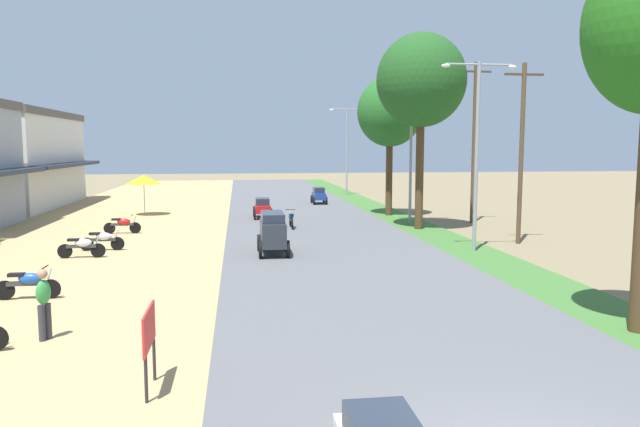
{
  "coord_description": "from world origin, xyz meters",
  "views": [
    {
      "loc": [
        -3.89,
        -6.9,
        4.4
      ],
      "look_at": [
        -0.37,
        18.59,
        1.49
      ],
      "focal_mm": 33.46,
      "sensor_mm": 36.0,
      "label": 1
    }
  ],
  "objects_px": {
    "parked_motorbike_third": "(82,245)",
    "utility_pole_far": "(474,140)",
    "street_signboard": "(149,334)",
    "streetlamp_mid": "(411,146)",
    "parked_motorbike_second": "(28,282)",
    "car_hatchback_blue": "(319,195)",
    "utility_pole_near": "(521,151)",
    "motorbike_ahead_second": "(291,219)",
    "median_tree_second": "(421,81)",
    "vendor_umbrella": "(144,180)",
    "streetlamp_near": "(477,143)",
    "median_tree_third": "(390,112)",
    "car_sedan_red": "(263,207)",
    "streetlamp_far": "(347,145)",
    "pedestrian_on_shoulder": "(44,301)",
    "car_van_charcoal": "(273,231)",
    "parked_motorbike_fifth": "(123,224)",
    "parked_motorbike_fourth": "(103,239)"
  },
  "relations": [
    {
      "from": "parked_motorbike_third",
      "to": "utility_pole_far",
      "type": "xyz_separation_m",
      "value": [
        19.33,
        8.49,
        4.16
      ]
    },
    {
      "from": "parked_motorbike_third",
      "to": "motorbike_ahead_second",
      "type": "distance_m",
      "value": 11.48
    },
    {
      "from": "parked_motorbike_third",
      "to": "utility_pole_far",
      "type": "height_order",
      "value": "utility_pole_far"
    },
    {
      "from": "car_van_charcoal",
      "to": "street_signboard",
      "type": "bearing_deg",
      "value": -102.61
    },
    {
      "from": "parked_motorbike_fifth",
      "to": "car_van_charcoal",
      "type": "distance_m",
      "value": 9.8
    },
    {
      "from": "parked_motorbike_second",
      "to": "car_hatchback_blue",
      "type": "relative_size",
      "value": 0.9
    },
    {
      "from": "parked_motorbike_third",
      "to": "median_tree_second",
      "type": "distance_m",
      "value": 18.12
    },
    {
      "from": "parked_motorbike_second",
      "to": "car_van_charcoal",
      "type": "height_order",
      "value": "car_van_charcoal"
    },
    {
      "from": "parked_motorbike_fifth",
      "to": "utility_pole_near",
      "type": "height_order",
      "value": "utility_pole_near"
    },
    {
      "from": "median_tree_second",
      "to": "streetlamp_near",
      "type": "relative_size",
      "value": 1.3
    },
    {
      "from": "parked_motorbike_second",
      "to": "street_signboard",
      "type": "relative_size",
      "value": 1.2
    },
    {
      "from": "street_signboard",
      "to": "car_hatchback_blue",
      "type": "bearing_deg",
      "value": 77.29
    },
    {
      "from": "street_signboard",
      "to": "utility_pole_far",
      "type": "height_order",
      "value": "utility_pole_far"
    },
    {
      "from": "car_sedan_red",
      "to": "car_van_charcoal",
      "type": "bearing_deg",
      "value": -90.44
    },
    {
      "from": "parked_motorbike_fourth",
      "to": "motorbike_ahead_second",
      "type": "distance_m",
      "value": 10.18
    },
    {
      "from": "utility_pole_far",
      "to": "motorbike_ahead_second",
      "type": "xyz_separation_m",
      "value": [
        -10.51,
        -1.14,
        -4.14
      ]
    },
    {
      "from": "vendor_umbrella",
      "to": "utility_pole_near",
      "type": "relative_size",
      "value": 0.31
    },
    {
      "from": "parked_motorbike_fifth",
      "to": "streetlamp_mid",
      "type": "distance_m",
      "value": 16.05
    },
    {
      "from": "street_signboard",
      "to": "motorbike_ahead_second",
      "type": "relative_size",
      "value": 0.83
    },
    {
      "from": "car_hatchback_blue",
      "to": "parked_motorbike_fourth",
      "type": "bearing_deg",
      "value": -121.87
    },
    {
      "from": "car_sedan_red",
      "to": "streetlamp_far",
      "type": "bearing_deg",
      "value": 63.82
    },
    {
      "from": "car_hatchback_blue",
      "to": "parked_motorbike_second",
      "type": "bearing_deg",
      "value": -114.13
    },
    {
      "from": "motorbike_ahead_second",
      "to": "median_tree_second",
      "type": "bearing_deg",
      "value": -10.1
    },
    {
      "from": "streetlamp_far",
      "to": "parked_motorbike_second",
      "type": "bearing_deg",
      "value": -113.99
    },
    {
      "from": "parked_motorbike_fifth",
      "to": "streetlamp_far",
      "type": "xyz_separation_m",
      "value": [
        15.41,
        22.23,
        3.97
      ]
    },
    {
      "from": "parked_motorbike_second",
      "to": "pedestrian_on_shoulder",
      "type": "height_order",
      "value": "pedestrian_on_shoulder"
    },
    {
      "from": "parked_motorbike_second",
      "to": "streetlamp_mid",
      "type": "distance_m",
      "value": 22.12
    },
    {
      "from": "median_tree_second",
      "to": "median_tree_third",
      "type": "bearing_deg",
      "value": 89.92
    },
    {
      "from": "vendor_umbrella",
      "to": "parked_motorbike_second",
      "type": "bearing_deg",
      "value": -90.24
    },
    {
      "from": "utility_pole_near",
      "to": "motorbike_ahead_second",
      "type": "distance_m",
      "value": 12.08
    },
    {
      "from": "median_tree_second",
      "to": "car_sedan_red",
      "type": "xyz_separation_m",
      "value": [
        -7.96,
        5.81,
        -6.98
      ]
    },
    {
      "from": "median_tree_second",
      "to": "median_tree_third",
      "type": "height_order",
      "value": "median_tree_second"
    },
    {
      "from": "car_hatchback_blue",
      "to": "vendor_umbrella",
      "type": "bearing_deg",
      "value": -154.13
    },
    {
      "from": "car_sedan_red",
      "to": "parked_motorbike_fifth",
      "type": "bearing_deg",
      "value": -142.63
    },
    {
      "from": "median_tree_second",
      "to": "utility_pole_near",
      "type": "height_order",
      "value": "median_tree_second"
    },
    {
      "from": "parked_motorbike_second",
      "to": "utility_pole_near",
      "type": "xyz_separation_m",
      "value": [
        18.5,
        7.65,
        3.65
      ]
    },
    {
      "from": "pedestrian_on_shoulder",
      "to": "utility_pole_far",
      "type": "xyz_separation_m",
      "value": [
        17.62,
        18.71,
        3.75
      ]
    },
    {
      "from": "parked_motorbike_fourth",
      "to": "vendor_umbrella",
      "type": "xyz_separation_m",
      "value": [
        -0.23,
        12.98,
        1.75
      ]
    },
    {
      "from": "streetlamp_near",
      "to": "motorbike_ahead_second",
      "type": "relative_size",
      "value": 4.31
    },
    {
      "from": "street_signboard",
      "to": "streetlamp_mid",
      "type": "xyz_separation_m",
      "value": [
        11.29,
        22.21,
        3.32
      ]
    },
    {
      "from": "median_tree_third",
      "to": "motorbike_ahead_second",
      "type": "xyz_separation_m",
      "value": [
        -6.65,
        -5.17,
        -5.9
      ]
    },
    {
      "from": "car_hatchback_blue",
      "to": "median_tree_third",
      "type": "bearing_deg",
      "value": -66.58
    },
    {
      "from": "median_tree_second",
      "to": "streetlamp_mid",
      "type": "height_order",
      "value": "median_tree_second"
    },
    {
      "from": "parked_motorbike_third",
      "to": "parked_motorbike_second",
      "type": "bearing_deg",
      "value": -89.01
    },
    {
      "from": "car_van_charcoal",
      "to": "streetlamp_mid",
      "type": "bearing_deg",
      "value": 47.28
    },
    {
      "from": "parked_motorbike_second",
      "to": "utility_pole_far",
      "type": "relative_size",
      "value": 0.2
    },
    {
      "from": "median_tree_second",
      "to": "parked_motorbike_fourth",
      "type": "bearing_deg",
      "value": -163.1
    },
    {
      "from": "streetlamp_near",
      "to": "motorbike_ahead_second",
      "type": "bearing_deg",
      "value": 131.03
    },
    {
      "from": "median_tree_third",
      "to": "utility_pole_far",
      "type": "height_order",
      "value": "utility_pole_far"
    },
    {
      "from": "motorbike_ahead_second",
      "to": "streetlamp_near",
      "type": "bearing_deg",
      "value": -48.97
    }
  ]
}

